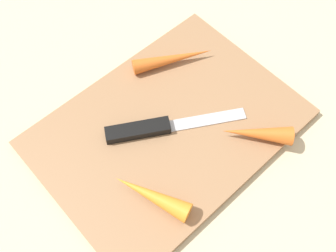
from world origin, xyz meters
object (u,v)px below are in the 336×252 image
object	(u,v)px
cutting_board	(168,128)
knife	(147,129)
carrot_shortest	(257,133)
carrot_longest	(173,59)
carrot_medium	(151,195)

from	to	relation	value
cutting_board	knife	xyz separation A→B (m)	(0.03, -0.01, 0.01)
cutting_board	carrot_shortest	size ratio (longest dim) A/B	3.82
cutting_board	carrot_shortest	distance (m)	0.12
cutting_board	carrot_longest	distance (m)	0.11
cutting_board	knife	world-z (taller)	knife
cutting_board	carrot_shortest	world-z (taller)	carrot_shortest
knife	carrot_medium	size ratio (longest dim) A/B	1.76
knife	carrot_shortest	xyz separation A→B (m)	(-0.10, 0.11, 0.01)
carrot_shortest	carrot_medium	bearing A→B (deg)	36.61
carrot_medium	carrot_shortest	bearing A→B (deg)	-121.58
knife	carrot_longest	distance (m)	0.12
carrot_shortest	knife	bearing A→B (deg)	0.52
knife	carrot_medium	world-z (taller)	carrot_medium
cutting_board	carrot_medium	world-z (taller)	carrot_medium
cutting_board	carrot_longest	world-z (taller)	carrot_longest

